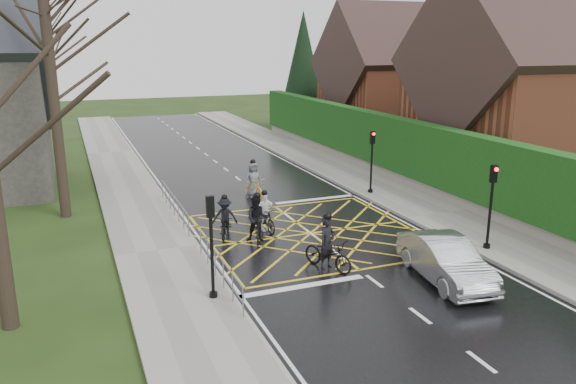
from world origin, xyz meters
TOP-DOWN VIEW (x-y plane):
  - ground at (0.00, 0.00)m, footprint 120.00×120.00m
  - road at (0.00, 0.00)m, footprint 9.00×80.00m
  - sidewalk_right at (6.00, 0.00)m, footprint 3.00×80.00m
  - sidewalk_left at (-6.00, 0.00)m, footprint 3.00×80.00m
  - stone_wall at (7.75, 6.00)m, footprint 0.50×38.00m
  - hedge at (7.75, 6.00)m, footprint 0.90×38.00m
  - house_near at (14.75, 4.00)m, footprint 11.80×9.80m
  - house_far at (14.75, 18.00)m, footprint 9.80×8.80m
  - conifer at (10.75, 26.00)m, footprint 4.60×4.60m
  - tree_near at (-9.00, 6.00)m, footprint 9.24×9.24m
  - tree_mid at (-10.00, 14.00)m, footprint 10.08×10.08m
  - tree_far at (-9.30, 22.00)m, footprint 8.40×8.40m
  - railing_south at (-4.65, -3.50)m, footprint 0.05×5.04m
  - railing_north at (-4.65, 4.00)m, footprint 0.05×6.04m
  - traffic_light_ne at (5.10, 4.20)m, footprint 0.24×0.31m
  - traffic_light_se at (5.10, -4.20)m, footprint 0.24×0.31m
  - traffic_light_sw at (-5.10, -4.50)m, footprint 0.24×0.31m
  - cyclist_rear at (-0.93, -3.49)m, footprint 1.45×2.12m
  - cyclist_back at (-2.24, -0.11)m, footprint 1.19×2.00m
  - cyclist_mid at (-3.21, 0.96)m, footprint 1.24×1.82m
  - cyclist_front at (-1.58, 0.94)m, footprint 0.95×1.73m
  - cyclist_lead at (-0.40, 5.99)m, footprint 0.90×2.00m
  - car at (2.11, -5.73)m, footprint 2.03×4.39m

SIDE VIEW (x-z plane):
  - ground at x=0.00m, z-range 0.00..0.00m
  - road at x=0.00m, z-range 0.00..0.01m
  - sidewalk_right at x=6.00m, z-range 0.00..0.15m
  - sidewalk_left at x=-6.00m, z-range 0.00..0.15m
  - stone_wall at x=7.75m, z-range 0.00..0.70m
  - cyclist_mid at x=-3.21m, z-range -0.23..1.45m
  - cyclist_front at x=-1.58m, z-range -0.22..1.47m
  - cyclist_rear at x=-0.93m, z-range -0.34..1.61m
  - cyclist_lead at x=-0.40m, z-range -0.29..1.60m
  - car at x=2.11m, z-range 0.00..1.39m
  - cyclist_back at x=-2.24m, z-range -0.24..1.70m
  - railing_south at x=-4.65m, z-range 0.27..1.29m
  - railing_north at x=-4.65m, z-range 0.27..1.30m
  - traffic_light_ne at x=5.10m, z-range 0.06..3.27m
  - traffic_light_se at x=5.10m, z-range 0.06..3.27m
  - traffic_light_sw at x=-5.10m, z-range 0.06..3.27m
  - hedge at x=7.75m, z-range 0.70..3.50m
  - house_far at x=14.75m, z-range -0.79..9.51m
  - house_near at x=14.75m, z-range -0.92..10.38m
  - conifer at x=10.75m, z-range -0.01..9.99m
  - tree_far at x=-9.30m, z-range 1.99..12.39m
  - tree_near at x=-9.00m, z-range 2.19..13.63m
  - tree_mid at x=-10.00m, z-range 2.39..14.87m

